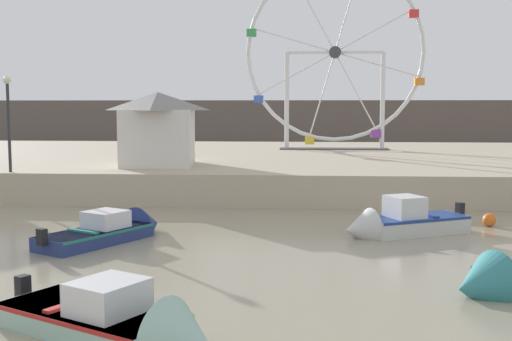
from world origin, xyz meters
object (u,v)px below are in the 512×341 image
Objects in this scene: carnival_booth_white_ticket at (158,127)px; mooring_buoy_orange at (489,220)px; motorboat_pale_grey at (397,223)px; ferris_wheel_white_frame at (335,56)px; motorboat_seafoam at (126,324)px; promenade_lamp_near at (8,109)px; motorboat_navy_blue at (115,230)px.

carnival_booth_white_ticket is 14.63m from mooring_buoy_orange.
motorboat_pale_grey is at bearing -48.14° from carnival_booth_white_ticket.
ferris_wheel_white_frame reaches higher than carnival_booth_white_ticket.
motorboat_seafoam is 1.19× the size of promenade_lamp_near.
promenade_lamp_near is (-5.27, -3.39, 0.82)m from carnival_booth_white_ticket.
carnival_booth_white_ticket is 1.05× the size of promenade_lamp_near.
motorboat_pale_grey is 9.64× the size of mooring_buoy_orange.
motorboat_navy_blue is (-8.45, -1.24, -0.09)m from motorboat_pale_grey.
motorboat_navy_blue is at bearing -166.26° from mooring_buoy_orange.
carnival_booth_white_ticket reaches higher than motorboat_navy_blue.
carnival_booth_white_ticket is (-8.30, -11.00, -3.90)m from ferris_wheel_white_frame.
promenade_lamp_near reaches higher than carnival_booth_white_ticket.
motorboat_navy_blue is at bearing -90.34° from carnival_booth_white_ticket.
promenade_lamp_near is at bearing -46.26° from motorboat_pale_grey.
ferris_wheel_white_frame is 2.92× the size of promenade_lamp_near.
carnival_booth_white_ticket is at bearing 34.01° from motorboat_navy_blue.
motorboat_pale_grey is 3.60m from mooring_buoy_orange.
motorboat_navy_blue reaches higher than mooring_buoy_orange.
motorboat_navy_blue is 10.22× the size of mooring_buoy_orange.
ferris_wheel_white_frame is (7.42, 20.85, 6.61)m from motorboat_navy_blue.
mooring_buoy_orange is at bearing -76.74° from ferris_wheel_white_frame.
motorboat_pale_grey is 20.69m from ferris_wheel_white_frame.
motorboat_navy_blue is 10.25m from carnival_booth_white_ticket.
motorboat_pale_grey is 8.54m from motorboat_navy_blue.
promenade_lamp_near is (-13.57, -14.39, -3.09)m from ferris_wheel_white_frame.
mooring_buoy_orange is (3.21, 1.61, -0.15)m from motorboat_pale_grey.
ferris_wheel_white_frame is 14.32m from carnival_booth_white_ticket.
promenade_lamp_near reaches higher than motorboat_pale_grey.
motorboat_seafoam is at bearing 31.74° from motorboat_pale_grey.
carnival_booth_white_ticket is (-0.88, 9.85, 2.71)m from motorboat_navy_blue.
ferris_wheel_white_frame reaches higher than motorboat_navy_blue.
mooring_buoy_orange is (11.66, 2.85, -0.05)m from motorboat_navy_blue.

